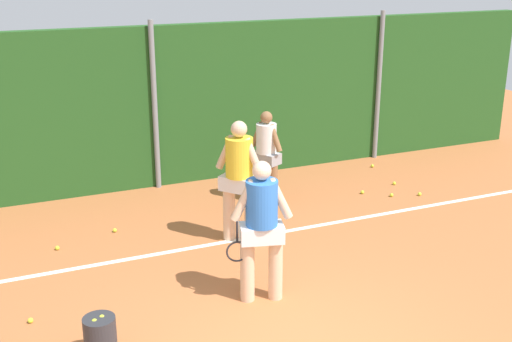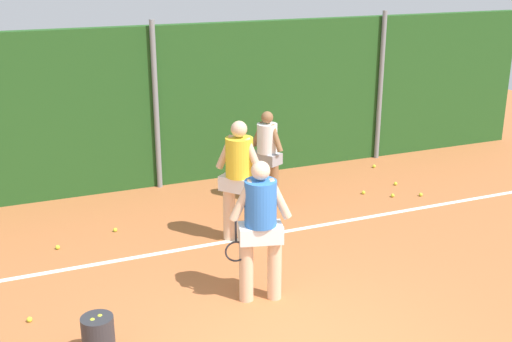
# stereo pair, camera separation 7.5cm
# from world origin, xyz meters

# --- Properties ---
(ground_plane) EXTENTS (25.88, 25.88, 0.00)m
(ground_plane) POSITION_xyz_m (0.00, 1.86, 0.00)
(ground_plane) COLOR #B76638
(hedge_fence_backdrop) EXTENTS (16.82, 0.25, 3.02)m
(hedge_fence_backdrop) POSITION_xyz_m (0.00, 6.33, 1.51)
(hedge_fence_backdrop) COLOR #23511E
(hedge_fence_backdrop) RESTS_ON ground_plane
(fence_post_center) EXTENTS (0.10, 0.10, 3.15)m
(fence_post_center) POSITION_xyz_m (0.00, 6.15, 1.57)
(fence_post_center) COLOR gray
(fence_post_center) RESTS_ON ground_plane
(fence_post_right) EXTENTS (0.10, 0.10, 3.15)m
(fence_post_right) POSITION_xyz_m (4.85, 6.15, 1.57)
(fence_post_right) COLOR gray
(fence_post_right) RESTS_ON ground_plane
(court_baseline_paint) EXTENTS (12.29, 0.10, 0.01)m
(court_baseline_paint) POSITION_xyz_m (0.00, 3.31, 0.00)
(court_baseline_paint) COLOR white
(court_baseline_paint) RESTS_ON ground_plane
(player_foreground_near) EXTENTS (0.84, 0.45, 1.87)m
(player_foreground_near) POSITION_xyz_m (0.12, 1.50, 1.05)
(player_foreground_near) COLOR beige
(player_foreground_near) RESTS_ON ground_plane
(player_midcourt) EXTENTS (0.65, 0.66, 1.93)m
(player_midcourt) POSITION_xyz_m (0.52, 3.25, 1.08)
(player_midcourt) COLOR beige
(player_midcourt) RESTS_ON ground_plane
(player_backcourt_far) EXTENTS (0.47, 0.64, 1.67)m
(player_backcourt_far) POSITION_xyz_m (1.58, 4.65, 0.94)
(player_backcourt_far) COLOR #8C603D
(player_backcourt_far) RESTS_ON ground_plane
(ball_hopper) EXTENTS (0.36, 0.36, 0.51)m
(ball_hopper) POSITION_xyz_m (-2.03, 1.01, 0.29)
(ball_hopper) COLOR #2D2D33
(ball_hopper) RESTS_ON ground_plane
(tennis_ball_0) EXTENTS (0.07, 0.07, 0.07)m
(tennis_ball_0) POSITION_xyz_m (3.39, 4.30, 0.03)
(tennis_ball_0) COLOR #CCDB33
(tennis_ball_0) RESTS_ON ground_plane
(tennis_ball_1) EXTENTS (0.07, 0.07, 0.07)m
(tennis_ball_1) POSITION_xyz_m (3.80, 3.96, 0.03)
(tennis_ball_1) COLOR #CCDB33
(tennis_ball_1) RESTS_ON ground_plane
(tennis_ball_3) EXTENTS (0.07, 0.07, 0.07)m
(tennis_ball_3) POSITION_xyz_m (-2.14, 4.04, 0.03)
(tennis_ball_3) COLOR #CCDB33
(tennis_ball_3) RESTS_ON ground_plane
(tennis_ball_4) EXTENTS (0.07, 0.07, 0.07)m
(tennis_ball_4) POSITION_xyz_m (-1.21, 4.36, 0.03)
(tennis_ball_4) COLOR #CCDB33
(tennis_ball_4) RESTS_ON ground_plane
(tennis_ball_5) EXTENTS (0.07, 0.07, 0.07)m
(tennis_ball_5) POSITION_xyz_m (-2.69, 2.07, 0.03)
(tennis_ball_5) COLOR #CCDB33
(tennis_ball_5) RESTS_ON ground_plane
(tennis_ball_6) EXTENTS (0.07, 0.07, 0.07)m
(tennis_ball_6) POSITION_xyz_m (4.31, 3.80, 0.03)
(tennis_ball_6) COLOR #CCDB33
(tennis_ball_6) RESTS_ON ground_plane
(tennis_ball_7) EXTENTS (0.07, 0.07, 0.07)m
(tennis_ball_7) POSITION_xyz_m (4.22, 4.48, 0.03)
(tennis_ball_7) COLOR #CCDB33
(tennis_ball_7) RESTS_ON ground_plane
(tennis_ball_10) EXTENTS (0.07, 0.07, 0.07)m
(tennis_ball_10) POSITION_xyz_m (1.90, 5.24, 0.03)
(tennis_ball_10) COLOR #CCDB33
(tennis_ball_10) RESTS_ON ground_plane
(tennis_ball_11) EXTENTS (0.07, 0.07, 0.07)m
(tennis_ball_11) POSITION_xyz_m (4.42, 5.56, 0.03)
(tennis_ball_11) COLOR #CCDB33
(tennis_ball_11) RESTS_ON ground_plane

